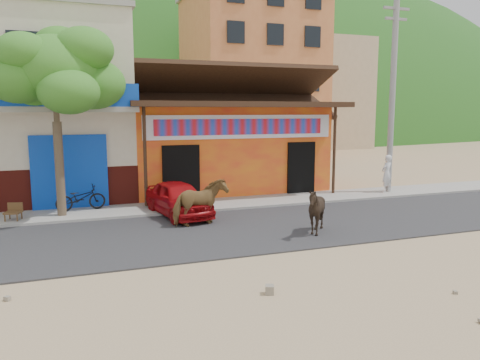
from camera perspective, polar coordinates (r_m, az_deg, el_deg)
The scene contains 16 objects.
ground at distance 11.43m, azimuth 2.83°, elevation -9.18°, with size 120.00×120.00×0.00m, color #9E825B.
road at distance 13.67m, azimuth -1.25°, elevation -6.13°, with size 60.00×5.00×0.04m, color #28282B.
sidewalk at distance 16.93m, azimuth -5.07°, elevation -3.17°, with size 60.00×2.00×0.12m, color gray.
dance_club at distance 21.05m, azimuth -2.68°, elevation 3.91°, with size 8.00×6.00×3.60m, color orange.
cafe_building at distance 20.07m, azimuth -23.82°, elevation 7.85°, with size 7.00×6.00×7.00m, color beige.
apartment_front at distance 36.61m, azimuth 1.29°, elevation 12.41°, with size 9.00×9.00×12.00m, color #CC723F.
apartment_rear at distance 45.83m, azimuth 9.20°, elevation 10.25°, with size 8.00×8.00×10.00m, color tan.
hillside at distance 80.60m, azimuth -17.41°, elevation 14.14°, with size 100.00×40.00×24.00m, color #194C14.
tree at distance 15.84m, azimuth -21.43°, elevation 6.64°, with size 3.00×3.00×6.00m, color #2D721E, non-canonical shape.
utility_pole at distance 20.31m, azimuth 18.09°, elevation 9.89°, with size 0.24×0.24×8.00m, color gray.
cow_tan at distance 14.07m, azimuth -4.90°, elevation -2.76°, with size 0.75×1.64×1.39m, color olive.
cow_dark at distance 13.22m, azimuth 9.25°, elevation -3.70°, with size 1.07×1.20×1.33m, color black.
red_car at distance 15.45m, azimuth -7.53°, elevation -2.25°, with size 1.35×3.36×1.14m, color #AB0C10.
scooter at distance 16.67m, azimuth -18.85°, elevation -2.08°, with size 0.57×1.62×0.85m, color black.
pedestrian at distance 20.24m, azimuth 17.44°, elevation 0.76°, with size 0.56×0.37×1.54m, color silver.
cafe_chair_left at distance 15.96m, azimuth -25.99°, elevation -2.72°, with size 0.45×0.45×0.97m, color #54391C, non-canonical shape.
Camera 1 is at (-4.25, -10.03, 3.45)m, focal length 35.00 mm.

